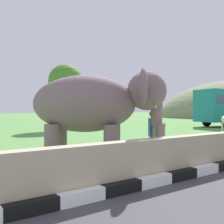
{
  "coord_description": "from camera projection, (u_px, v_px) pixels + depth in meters",
  "views": [
    {
      "loc": [
        -1.29,
        -0.08,
        1.69
      ],
      "look_at": [
        3.25,
        6.28,
        1.6
      ],
      "focal_mm": 42.63,
      "sensor_mm": 36.0,
      "label": 1
    }
  ],
  "objects": [
    {
      "name": "striped_curb",
      "position": [
        1.0,
        214.0,
        3.94
      ],
      "size": [
        16.2,
        0.2,
        0.24
      ],
      "color": "white",
      "rests_on": "ground_plane"
    },
    {
      "name": "barrier_parapet",
      "position": [
        117.0,
        166.0,
        5.55
      ],
      "size": [
        28.0,
        0.36,
        1.0
      ],
      "primitive_type": "cube",
      "color": "tan",
      "rests_on": "ground_plane"
    },
    {
      "name": "elephant",
      "position": [
        96.0,
        105.0,
        7.94
      ],
      "size": [
        3.91,
        3.72,
        2.81
      ],
      "color": "slate",
      "rests_on": "ground_plane"
    },
    {
      "name": "person_handler",
      "position": [
        153.0,
        133.0,
        8.41
      ],
      "size": [
        0.47,
        0.59,
        1.66
      ],
      "color": "navy",
      "rests_on": "ground_plane"
    },
    {
      "name": "tree_distant",
      "position": [
        66.0,
        82.0,
        21.57
      ],
      "size": [
        2.8,
        2.8,
        5.33
      ],
      "color": "brown",
      "rests_on": "ground_plane"
    }
  ]
}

